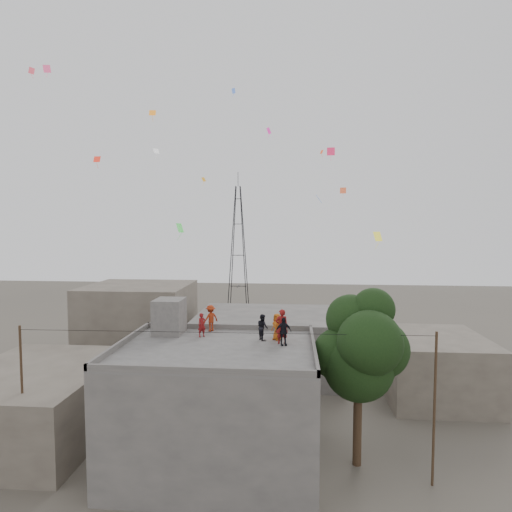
{
  "coord_description": "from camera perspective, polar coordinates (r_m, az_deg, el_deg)",
  "views": [
    {
      "loc": [
        3.84,
        -21.09,
        12.26
      ],
      "look_at": [
        1.86,
        1.88,
        10.66
      ],
      "focal_mm": 30.0,
      "sensor_mm": 36.0,
      "label": 1
    }
  ],
  "objects": [
    {
      "name": "person_dark_child",
      "position": [
        23.51,
        0.89,
        -9.45
      ],
      "size": [
        0.8,
        0.86,
        1.41
      ],
      "primitive_type": "imported",
      "rotation": [
        0.0,
        0.0,
        2.08
      ],
      "color": "black",
      "rests_on": "main_building"
    },
    {
      "name": "parapet",
      "position": [
        22.27,
        -5.31,
        -11.7
      ],
      "size": [
        10.0,
        8.0,
        0.3
      ],
      "color": "#54514E",
      "rests_on": "main_building"
    },
    {
      "name": "person_red_adult",
      "position": [
        22.76,
        3.45,
        -9.36
      ],
      "size": [
        0.73,
        0.55,
        1.83
      ],
      "primitive_type": "imported",
      "rotation": [
        0.0,
        0.0,
        3.32
      ],
      "color": "maroon",
      "rests_on": "main_building"
    },
    {
      "name": "utility_line",
      "position": [
        21.82,
        -4.51,
        -18.77
      ],
      "size": [
        20.12,
        0.62,
        7.4
      ],
      "color": "black",
      "rests_on": "ground"
    },
    {
      "name": "neighbor_west",
      "position": [
        29.3,
        -27.18,
        -16.97
      ],
      "size": [
        8.0,
        10.0,
        4.0
      ],
      "primitive_type": "cube",
      "color": "#574F45",
      "rests_on": "ground"
    },
    {
      "name": "main_building",
      "position": [
        23.33,
        -5.25,
        -19.29
      ],
      "size": [
        10.0,
        8.0,
        6.1
      ],
      "color": "#54514E",
      "rests_on": "ground"
    },
    {
      "name": "person_red_child",
      "position": [
        24.32,
        -7.22,
        -9.12
      ],
      "size": [
        0.58,
        0.55,
        1.33
      ],
      "primitive_type": "imported",
      "rotation": [
        0.0,
        0.0,
        0.7
      ],
      "color": "maroon",
      "rests_on": "main_building"
    },
    {
      "name": "neighbor_north",
      "position": [
        36.47,
        1.89,
        -11.55
      ],
      "size": [
        12.0,
        9.0,
        5.0
      ],
      "primitive_type": "cube",
      "color": "#54514E",
      "rests_on": "ground"
    },
    {
      "name": "person_dark_adult",
      "position": [
        22.48,
        3.66,
        -10.01
      ],
      "size": [
        0.92,
        0.58,
        1.46
      ],
      "primitive_type": "imported",
      "rotation": [
        0.0,
        0.0,
        0.28
      ],
      "color": "black",
      "rests_on": "main_building"
    },
    {
      "name": "person_orange_child",
      "position": [
        23.53,
        2.82,
        -9.4
      ],
      "size": [
        0.81,
        0.83,
        1.44
      ],
      "primitive_type": "imported",
      "rotation": [
        0.0,
        0.0,
        -0.84
      ],
      "color": "#BB5915",
      "rests_on": "main_building"
    },
    {
      "name": "neighbor_northwest",
      "position": [
        40.55,
        -15.34,
        -8.65
      ],
      "size": [
        9.0,
        8.0,
        7.0
      ],
      "primitive_type": "cube",
      "color": "#574F45",
      "rests_on": "ground"
    },
    {
      "name": "stair_head_box",
      "position": [
        25.25,
        -11.49,
        -7.9
      ],
      "size": [
        1.6,
        1.8,
        2.0
      ],
      "primitive_type": "cube",
      "color": "#54514E",
      "rests_on": "main_building"
    },
    {
      "name": "person_orange_adult",
      "position": [
        25.53,
        -6.08,
        -8.24
      ],
      "size": [
        1.11,
        1.1,
        1.54
      ],
      "primitive_type": "imported",
      "rotation": [
        0.0,
        0.0,
        -2.36
      ],
      "color": "#9B2C11",
      "rests_on": "main_building"
    },
    {
      "name": "ground",
      "position": [
        24.7,
        -5.2,
        -25.8
      ],
      "size": [
        140.0,
        140.0,
        0.0
      ],
      "primitive_type": "plane",
      "color": "#4F4941",
      "rests_on": "ground"
    },
    {
      "name": "neighbor_east",
      "position": [
        34.22,
        22.6,
        -13.43
      ],
      "size": [
        7.0,
        8.0,
        4.4
      ],
      "primitive_type": "cube",
      "color": "#574F45",
      "rests_on": "ground"
    },
    {
      "name": "transmission_tower",
      "position": [
        61.68,
        -2.39,
        1.0
      ],
      "size": [
        2.97,
        2.97,
        20.01
      ],
      "color": "black",
      "rests_on": "ground"
    },
    {
      "name": "kites",
      "position": [
        28.62,
        -3.7,
        13.07
      ],
      "size": [
        20.26,
        14.89,
        11.67
      ],
      "color": "red",
      "rests_on": "ground"
    },
    {
      "name": "tree",
      "position": [
        22.82,
        13.92,
        -11.79
      ],
      "size": [
        4.9,
        4.6,
        9.1
      ],
      "color": "black",
      "rests_on": "ground"
    }
  ]
}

